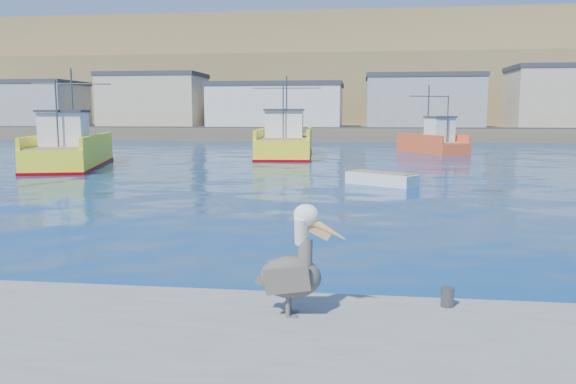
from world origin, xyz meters
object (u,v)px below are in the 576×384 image
object	(u,v)px
trawler_yellow_b	(286,143)
boat_orange	(434,142)
pelican	(294,268)
skiff_mid	(381,180)
trawler_yellow_a	(70,151)

from	to	relation	value
trawler_yellow_b	boat_orange	xyz separation A→B (m)	(12.41, 5.24, -0.09)
pelican	boat_orange	bearing A→B (deg)	80.15
boat_orange	pelican	distance (m)	43.14
trawler_yellow_b	skiff_mid	xyz separation A→B (m)	(7.05, -17.65, -0.84)
trawler_yellow_a	trawler_yellow_b	distance (m)	16.74
boat_orange	skiff_mid	world-z (taller)	boat_orange
trawler_yellow_a	trawler_yellow_b	size ratio (longest dim) A/B	0.94
trawler_yellow_a	boat_orange	xyz separation A→B (m)	(25.03, 16.24, -0.03)
trawler_yellow_a	skiff_mid	xyz separation A→B (m)	(19.67, -6.66, -0.78)
boat_orange	trawler_yellow_a	bearing A→B (deg)	-147.03
trawler_yellow_b	skiff_mid	distance (m)	19.02
trawler_yellow_a	boat_orange	bearing A→B (deg)	32.97
trawler_yellow_b	skiff_mid	bearing A→B (deg)	-68.23
boat_orange	pelican	size ratio (longest dim) A/B	4.70
trawler_yellow_a	boat_orange	size ratio (longest dim) A/B	1.47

